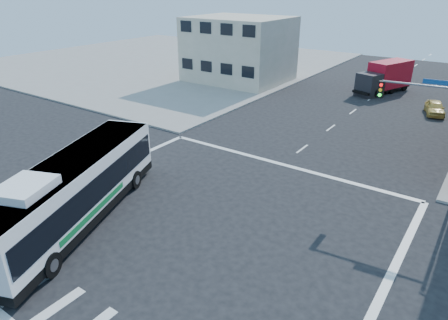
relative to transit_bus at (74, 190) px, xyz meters
The scene contains 7 objects.
ground 6.84m from the transit_bus, 31.89° to the left, with size 120.00×120.00×0.00m, color black.
sidewalk_nw 48.47m from the transit_bus, 127.42° to the left, with size 50.00×50.00×0.15m, color gray.
building_west 35.41m from the transit_bus, 108.90° to the left, with size 12.06×10.06×8.00m.
signal_mast_ne 20.55m from the transit_bus, 43.88° to the left, with size 7.91×1.13×8.07m.
transit_bus is the anchor object (origin of this frame).
box_truck 38.52m from the transit_bus, 81.26° to the left, with size 4.86×8.19×3.55m.
parked_car 34.48m from the transit_bus, 68.95° to the left, with size 1.58×3.92×1.33m, color #DAB752.
Camera 1 is at (11.49, -14.12, 11.90)m, focal length 32.00 mm.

